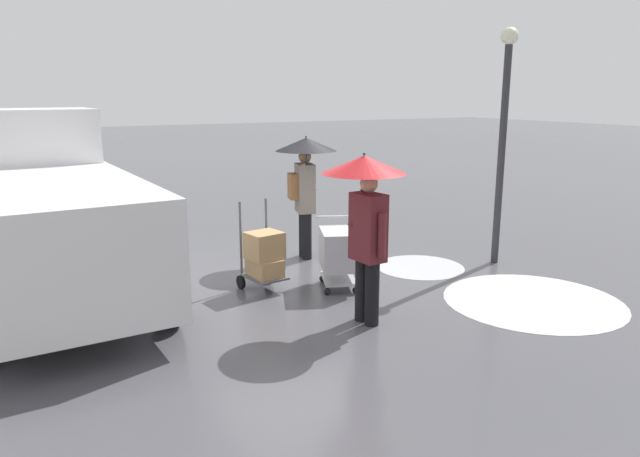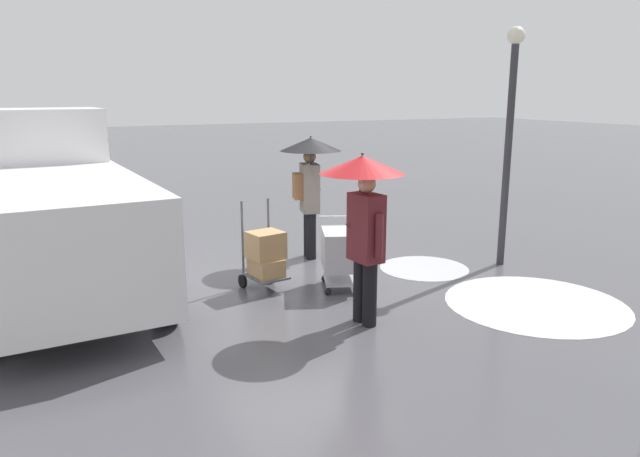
{
  "view_description": "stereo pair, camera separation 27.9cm",
  "coord_description": "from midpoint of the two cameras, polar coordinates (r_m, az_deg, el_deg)",
  "views": [
    {
      "loc": [
        4.08,
        8.19,
        2.86
      ],
      "look_at": [
        0.34,
        1.3,
        1.05
      ],
      "focal_mm": 33.29,
      "sensor_mm": 36.0,
      "label": 1
    },
    {
      "loc": [
        3.84,
        8.32,
        2.86
      ],
      "look_at": [
        0.34,
        1.3,
        1.05
      ],
      "focal_mm": 33.29,
      "sensor_mm": 36.0,
      "label": 2
    }
  ],
  "objects": [
    {
      "name": "shopping_cart_vendor",
      "position": [
        8.76,
        2.88,
        -2.19
      ],
      "size": [
        0.82,
        0.97,
        1.02
      ],
      "color": "#B2B2B7",
      "rests_on": "ground"
    },
    {
      "name": "pedestrian_pink_side",
      "position": [
        10.15,
        -0.21,
        5.7
      ],
      "size": [
        1.04,
        1.04,
        2.15
      ],
      "color": "black",
      "rests_on": "ground"
    },
    {
      "name": "slush_patch_under_van",
      "position": [
        10.05,
        10.76,
        -3.74
      ],
      "size": [
        1.47,
        1.47,
        0.01
      ],
      "primitive_type": "cylinder",
      "color": "#ADAFB5",
      "rests_on": "ground"
    },
    {
      "name": "pedestrian_black_side",
      "position": [
        7.25,
        5.33,
        2.82
      ],
      "size": [
        1.04,
        1.04,
        2.15
      ],
      "color": "black",
      "rests_on": "ground"
    },
    {
      "name": "slush_patch_mid_street",
      "position": [
        8.83,
        20.87,
        -6.75
      ],
      "size": [
        2.47,
        2.47,
        0.01
      ],
      "primitive_type": "cylinder",
      "color": "silver",
      "rests_on": "ground"
    },
    {
      "name": "ground_plane",
      "position": [
        9.59,
        -0.83,
        -4.35
      ],
      "size": [
        90.0,
        90.0,
        0.0
      ],
      "primitive_type": "plane",
      "color": "#4C4C51"
    },
    {
      "name": "cargo_van_parked_right",
      "position": [
        9.12,
        -23.09,
        1.33
      ],
      "size": [
        2.38,
        5.42,
        2.6
      ],
      "color": "white",
      "rests_on": "ground"
    },
    {
      "name": "hand_dolly_boxes",
      "position": [
        8.69,
        -4.35,
        -2.58
      ],
      "size": [
        0.6,
        0.76,
        1.32
      ],
      "color": "#515156",
      "rests_on": "ground"
    },
    {
      "name": "street_lamp",
      "position": [
        10.23,
        18.55,
        9.6
      ],
      "size": [
        0.28,
        0.28,
        3.86
      ],
      "color": "#2D2D33",
      "rests_on": "ground"
    }
  ]
}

